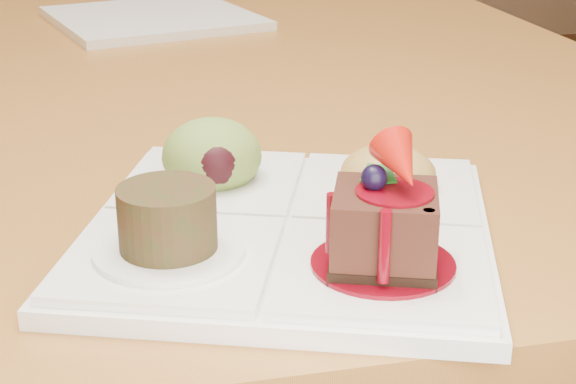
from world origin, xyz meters
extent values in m
cube|color=#9E6B29|center=(0.00, 0.00, 0.73)|extent=(1.00, 1.80, 0.04)
cylinder|color=#9E6B29|center=(0.44, 0.84, 0.35)|extent=(0.06, 0.06, 0.71)
cylinder|color=black|center=(0.57, 0.22, 0.23)|extent=(0.04, 0.04, 0.47)
cube|color=white|center=(0.01, -0.75, 0.76)|extent=(0.33, 0.33, 0.01)
cube|color=white|center=(0.05, -0.83, 0.77)|extent=(0.15, 0.15, 0.01)
cube|color=white|center=(-0.07, -0.79, 0.77)|extent=(0.15, 0.15, 0.01)
cube|color=white|center=(-0.03, -0.67, 0.77)|extent=(0.15, 0.15, 0.01)
cube|color=white|center=(0.09, -0.71, 0.77)|extent=(0.15, 0.15, 0.01)
cylinder|color=#5E030D|center=(0.05, -0.83, 0.77)|extent=(0.08, 0.08, 0.00)
cube|color=black|center=(0.05, -0.83, 0.77)|extent=(0.08, 0.08, 0.01)
cube|color=#371A0F|center=(0.05, -0.83, 0.79)|extent=(0.07, 0.07, 0.04)
cylinder|color=#5E030D|center=(0.05, -0.83, 0.81)|extent=(0.04, 0.04, 0.00)
sphere|color=black|center=(0.04, -0.83, 0.82)|extent=(0.01, 0.01, 0.01)
cone|color=#A7140A|center=(0.05, -0.84, 0.83)|extent=(0.03, 0.04, 0.04)
cube|color=#134912|center=(0.05, -0.82, 0.82)|extent=(0.01, 0.02, 0.01)
cube|color=#134912|center=(0.04, -0.82, 0.82)|extent=(0.02, 0.02, 0.01)
cylinder|color=#5E030D|center=(0.04, -0.86, 0.79)|extent=(0.01, 0.01, 0.04)
cylinder|color=#5E030D|center=(0.06, -0.86, 0.79)|extent=(0.01, 0.01, 0.04)
cylinder|color=#5E030D|center=(0.02, -0.82, 0.79)|extent=(0.01, 0.01, 0.04)
cylinder|color=white|center=(-0.07, -0.79, 0.77)|extent=(0.09, 0.09, 0.00)
cylinder|color=#401D12|center=(-0.07, -0.79, 0.79)|extent=(0.06, 0.06, 0.04)
cylinder|color=#46230F|center=(-0.07, -0.79, 0.80)|extent=(0.05, 0.05, 0.00)
ellipsoid|color=olive|center=(-0.03, -0.67, 0.78)|extent=(0.07, 0.07, 0.05)
ellipsoid|color=black|center=(-0.03, -0.69, 0.79)|extent=(0.04, 0.03, 0.03)
ellipsoid|color=#B27D40|center=(0.09, -0.71, 0.78)|extent=(0.07, 0.07, 0.04)
cube|color=#C55F0E|center=(0.10, -0.71, 0.78)|extent=(0.02, 0.02, 0.01)
cube|color=#557D1B|center=(0.09, -0.70, 0.78)|extent=(0.02, 0.02, 0.01)
cube|color=#C55F0E|center=(0.07, -0.71, 0.78)|extent=(0.02, 0.02, 0.02)
cube|color=#557D1B|center=(0.08, -0.73, 0.78)|extent=(0.02, 0.02, 0.01)
cube|color=#C55F0E|center=(0.10, -0.73, 0.78)|extent=(0.02, 0.02, 0.01)
cube|color=white|center=(-0.02, 0.00, 0.76)|extent=(0.32, 0.32, 0.01)
camera|label=1|loc=(-0.11, -1.26, 1.00)|focal=55.00mm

